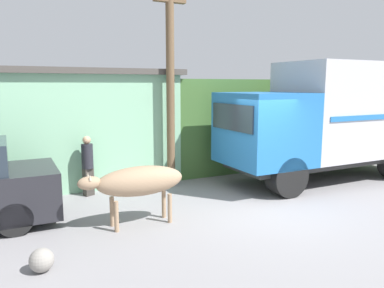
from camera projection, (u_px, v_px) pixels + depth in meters
The scene contains 8 objects.
ground_plane at pixel (261, 210), 8.61m from camera, with size 60.00×60.00×0.00m, color gray.
hillside_embankment at pixel (160, 121), 13.95m from camera, with size 32.00×6.12×3.02m.
building_backdrop at pixel (81, 126), 10.87m from camera, with size 5.58×2.70×3.28m.
cargo_truck at pixel (335, 117), 11.20m from camera, with size 6.83×2.25×3.49m.
brown_cow at pixel (139, 182), 7.56m from camera, with size 2.16×0.61×1.22m.
pedestrian_on_hill at pixel (88, 163), 9.60m from camera, with size 0.38×0.38×1.56m.
utility_pole at pixel (170, 79), 10.29m from camera, with size 0.90×0.23×5.76m.
roadside_rock at pixel (42, 260), 5.73m from camera, with size 0.37×0.37×0.37m.
Camera 1 is at (-5.09, -6.70, 2.85)m, focal length 35.00 mm.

